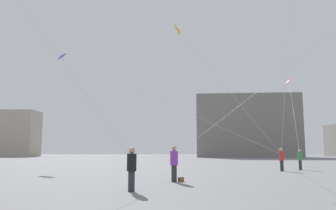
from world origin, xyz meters
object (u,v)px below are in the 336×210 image
(kite_amber_diamond, at_px, (179,31))
(person_in_purple, at_px, (174,162))
(person_in_green, at_px, (300,159))
(person_in_red, at_px, (282,158))
(person_in_black, at_px, (132,167))
(building_centre_hall, at_px, (246,127))
(handbag_beside_flyer, at_px, (181,179))
(kite_violet_diamond, at_px, (63,57))
(kite_magenta_diamond, at_px, (289,81))

(kite_amber_diamond, bearing_deg, person_in_purple, -91.59)
(person_in_green, bearing_deg, person_in_red, -46.36)
(person_in_black, distance_m, building_centre_hall, 75.64)
(person_in_black, bearing_deg, person_in_green, 7.58)
(person_in_black, distance_m, person_in_green, 19.41)
(person_in_black, bearing_deg, person_in_red, 9.40)
(person_in_green, distance_m, person_in_red, 2.69)
(person_in_purple, bearing_deg, person_in_green, 90.45)
(handbag_beside_flyer, bearing_deg, kite_violet_diamond, 123.96)
(person_in_red, height_order, kite_violet_diamond, kite_violet_diamond)
(kite_magenta_diamond, distance_m, kite_violet_diamond, 27.02)
(person_in_green, relative_size, kite_violet_diamond, 0.07)
(person_in_green, distance_m, kite_magenta_diamond, 14.99)
(building_centre_hall, relative_size, handbag_beside_flyer, 79.19)
(person_in_red, bearing_deg, building_centre_hall, 90.21)
(person_in_black, xyz_separation_m, kite_magenta_diamond, (14.80, 27.08, 8.95))
(person_in_red, xyz_separation_m, handbag_beside_flyer, (-7.79, -9.43, -0.86))
(person_in_purple, distance_m, handbag_beside_flyer, 0.96)
(person_in_black, height_order, kite_amber_diamond, kite_amber_diamond)
(kite_violet_diamond, bearing_deg, person_in_green, -21.71)
(person_in_black, height_order, kite_violet_diamond, kite_violet_diamond)
(kite_violet_diamond, height_order, kite_amber_diamond, kite_violet_diamond)
(person_in_green, distance_m, handbag_beside_flyer, 14.91)
(person_in_purple, relative_size, person_in_black, 1.07)
(person_in_red, height_order, building_centre_hall, building_centre_hall)
(person_in_black, xyz_separation_m, building_centre_hall, (18.00, 73.16, 6.69))
(person_in_red, bearing_deg, kite_magenta_diamond, 77.28)
(kite_violet_diamond, distance_m, handbag_beside_flyer, 27.84)
(person_in_black, relative_size, building_centre_hall, 0.07)
(kite_violet_diamond, relative_size, kite_amber_diamond, 2.20)
(person_in_black, height_order, building_centre_hall, building_centre_hall)
(kite_magenta_diamond, height_order, building_centre_hall, building_centre_hall)
(kite_magenta_diamond, bearing_deg, kite_violet_diamond, -175.38)
(person_in_black, xyz_separation_m, person_in_green, (11.71, 15.48, -0.01))
(person_in_black, relative_size, kite_violet_diamond, 0.08)
(person_in_purple, relative_size, person_in_red, 1.02)
(building_centre_hall, bearing_deg, person_in_green, -96.22)
(kite_violet_diamond, xyz_separation_m, kite_amber_diamond, (13.79, -12.23, -1.51))
(person_in_red, distance_m, building_centre_hall, 60.40)
(person_in_purple, xyz_separation_m, kite_magenta_diamond, (13.25, 22.92, 8.88))
(person_in_red, relative_size, kite_violet_diamond, 0.08)
(person_in_red, bearing_deg, handbag_beside_flyer, -121.39)
(person_in_green, xyz_separation_m, kite_magenta_diamond, (3.09, 11.61, 8.96))
(person_in_black, bearing_deg, kite_violet_diamond, 70.41)
(person_in_purple, height_order, kite_violet_diamond, kite_violet_diamond)
(person_in_green, height_order, kite_amber_diamond, kite_amber_diamond)
(building_centre_hall, bearing_deg, person_in_red, -97.95)
(person_in_red, distance_m, kite_magenta_diamond, 16.87)
(person_in_purple, distance_m, person_in_black, 4.45)
(person_in_green, height_order, kite_violet_diamond, kite_violet_diamond)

